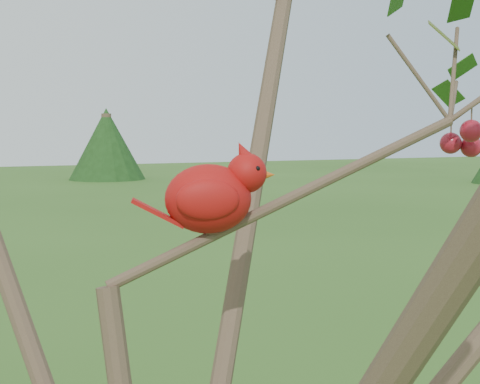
{
  "coord_description": "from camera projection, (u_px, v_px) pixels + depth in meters",
  "views": [
    {
      "loc": [
        -0.27,
        -0.88,
        2.19
      ],
      "look_at": [
        0.16,
        0.07,
        2.09
      ],
      "focal_mm": 50.0,
      "sensor_mm": 36.0,
      "label": 1
    }
  ],
  "objects": [
    {
      "name": "crabapple_tree",
      "position": [
        181.0,
        177.0,
        0.9
      ],
      "size": [
        2.35,
        2.05,
        2.95
      ],
      "color": "#463125",
      "rests_on": "ground"
    },
    {
      "name": "cardinal",
      "position": [
        213.0,
        195.0,
        1.04
      ],
      "size": [
        0.22,
        0.14,
        0.16
      ],
      "rotation": [
        0.0,
        0.0,
        -0.27
      ],
      "color": "#B3120F",
      "rests_on": "ground"
    }
  ]
}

